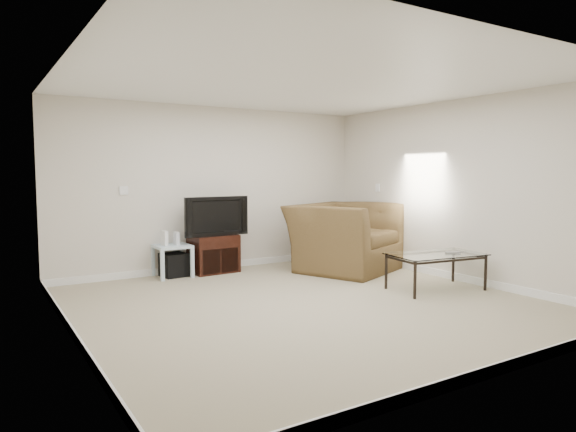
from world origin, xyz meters
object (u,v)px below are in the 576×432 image
tv_stand (214,254)px  television (214,216)px  subwoofer (174,265)px  coffee_table (436,272)px  side_table (172,261)px  recliner (346,226)px

tv_stand → television: television is taller
subwoofer → coffee_table: size_ratio=0.29×
television → side_table: bearing=175.1°
coffee_table → recliner: bearing=94.6°
subwoofer → recliner: 2.64m
side_table → coffee_table: size_ratio=0.41×
tv_stand → side_table: tv_stand is taller
tv_stand → subwoofer: 0.62m
side_table → tv_stand: bearing=0.0°
television → subwoofer: bearing=173.2°
tv_stand → side_table: size_ratio=1.40×
tv_stand → subwoofer: size_ratio=1.99×
side_table → recliner: 2.65m
tv_stand → subwoofer: tv_stand is taller
coffee_table → subwoofer: bearing=134.7°
television → recliner: recliner is taller
television → coffee_table: television is taller
television → recliner: 2.02m
subwoofer → television: bearing=-4.4°
tv_stand → subwoofer: bearing=175.0°
side_table → television: bearing=-2.5°
side_table → recliner: bearing=-20.0°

